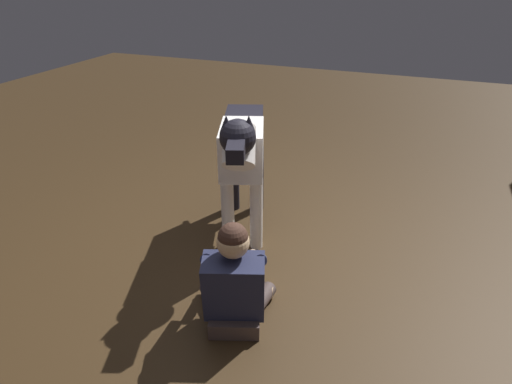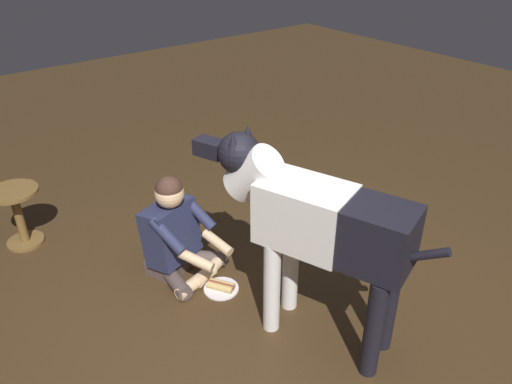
{
  "view_description": "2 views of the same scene",
  "coord_description": "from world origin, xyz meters",
  "px_view_note": "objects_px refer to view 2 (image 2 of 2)",
  "views": [
    {
      "loc": [
        2.99,
        0.96,
        2.23
      ],
      "look_at": [
        0.14,
        -0.13,
        0.6
      ],
      "focal_mm": 30.3,
      "sensor_mm": 36.0,
      "label": 1
    },
    {
      "loc": [
        -1.82,
        1.42,
        2.43
      ],
      "look_at": [
        0.52,
        -0.4,
        0.73
      ],
      "focal_mm": 35.02,
      "sensor_mm": 36.0,
      "label": 2
    }
  ],
  "objects_px": {
    "large_dog": "(314,223)",
    "hot_dog_on_plate": "(221,287)",
    "round_side_table": "(18,212)",
    "person_sitting_on_floor": "(176,236)"
  },
  "relations": [
    {
      "from": "person_sitting_on_floor",
      "to": "large_dog",
      "type": "distance_m",
      "value": 1.21
    },
    {
      "from": "person_sitting_on_floor",
      "to": "large_dog",
      "type": "xyz_separation_m",
      "value": [
        -1.03,
        -0.37,
        0.5
      ]
    },
    {
      "from": "large_dog",
      "to": "hot_dog_on_plate",
      "type": "height_order",
      "value": "large_dog"
    },
    {
      "from": "hot_dog_on_plate",
      "to": "person_sitting_on_floor",
      "type": "bearing_deg",
      "value": 19.46
    },
    {
      "from": "person_sitting_on_floor",
      "to": "hot_dog_on_plate",
      "type": "xyz_separation_m",
      "value": [
        -0.37,
        -0.13,
        -0.31
      ]
    },
    {
      "from": "hot_dog_on_plate",
      "to": "round_side_table",
      "type": "height_order",
      "value": "round_side_table"
    },
    {
      "from": "round_side_table",
      "to": "large_dog",
      "type": "bearing_deg",
      "value": -151.18
    },
    {
      "from": "large_dog",
      "to": "hot_dog_on_plate",
      "type": "xyz_separation_m",
      "value": [
        0.66,
        0.23,
        -0.81
      ]
    },
    {
      "from": "large_dog",
      "to": "round_side_table",
      "type": "relative_size",
      "value": 3.09
    },
    {
      "from": "person_sitting_on_floor",
      "to": "large_dog",
      "type": "relative_size",
      "value": 0.52
    }
  ]
}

